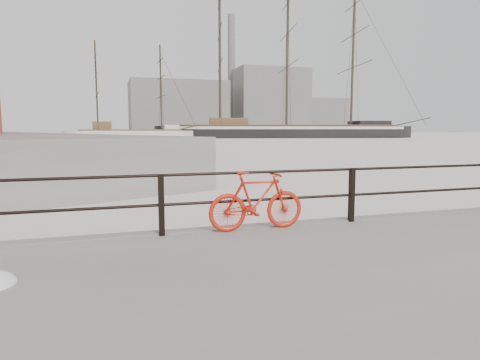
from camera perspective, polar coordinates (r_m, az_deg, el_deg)
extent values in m
plane|color=white|center=(8.48, 13.94, -7.48)|extent=(400.00, 400.00, 0.00)
imported|color=red|center=(7.26, 2.23, -2.77)|extent=(1.68, 0.28, 1.01)
cube|color=gray|center=(149.15, -8.27, 9.42)|extent=(32.00, 18.00, 18.00)
cube|color=gray|center=(163.46, 3.81, 10.30)|extent=(26.00, 20.00, 24.00)
cube|color=gray|center=(177.34, 10.21, 8.31)|extent=(20.00, 16.00, 14.00)
cylinder|color=gray|center=(164.89, -1.15, 13.77)|extent=(2.80, 2.80, 44.00)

